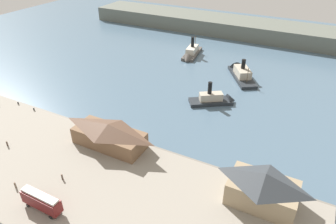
{
  "coord_description": "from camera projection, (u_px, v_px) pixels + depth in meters",
  "views": [
    {
      "loc": [
        43.54,
        -60.4,
        52.84
      ],
      "look_at": [
        5.36,
        12.97,
        2.0
      ],
      "focal_mm": 32.41,
      "sensor_mm": 36.0,
      "label": 1
    }
  ],
  "objects": [
    {
      "name": "ground_plane",
      "position": [
        132.0,
        134.0,
        90.44
      ],
      "size": [
        320.0,
        320.0,
        0.0
      ],
      "primitive_type": "plane",
      "color": "slate"
    },
    {
      "name": "quay_promenade",
      "position": [
        82.0,
        178.0,
        73.5
      ],
      "size": [
        110.0,
        36.0,
        1.2
      ],
      "primitive_type": "cube",
      "color": "gray",
      "rests_on": "ground"
    },
    {
      "name": "seawall_edge",
      "position": [
        125.0,
        139.0,
        87.46
      ],
      "size": [
        110.0,
        0.8,
        1.0
      ],
      "primitive_type": "cube",
      "color": "slate",
      "rests_on": "ground"
    },
    {
      "name": "ferry_shed_customs_shed",
      "position": [
        109.0,
        135.0,
        82.06
      ],
      "size": [
        20.28,
        8.63,
        6.82
      ],
      "color": "brown",
      "rests_on": "quay_promenade"
    },
    {
      "name": "ferry_shed_west_terminal",
      "position": [
        263.0,
        188.0,
        64.32
      ],
      "size": [
        14.58,
        9.3,
        8.27
      ],
      "color": "#998466",
      "rests_on": "quay_promenade"
    },
    {
      "name": "street_tram",
      "position": [
        41.0,
        201.0,
        63.49
      ],
      "size": [
        9.61,
        2.58,
        4.4
      ],
      "color": "maroon",
      "rests_on": "quay_promenade"
    },
    {
      "name": "pedestrian_standing_center",
      "position": [
        15.0,
        185.0,
        69.69
      ],
      "size": [
        0.42,
        0.42,
        1.69
      ],
      "color": "#6B5B4C",
      "rests_on": "quay_promenade"
    },
    {
      "name": "pedestrian_near_cart",
      "position": [
        7.0,
        144.0,
        83.0
      ],
      "size": [
        0.41,
        0.41,
        1.66
      ],
      "color": "#4C3D33",
      "rests_on": "quay_promenade"
    },
    {
      "name": "pedestrian_near_west_shed",
      "position": [
        62.0,
        177.0,
        72.07
      ],
      "size": [
        0.4,
        0.4,
        1.61
      ],
      "color": "#4C3D33",
      "rests_on": "quay_promenade"
    },
    {
      "name": "mooring_post_center_west",
      "position": [
        34.0,
        109.0,
        99.34
      ],
      "size": [
        0.44,
        0.44,
        0.9
      ],
      "primitive_type": "cylinder",
      "color": "black",
      "rests_on": "quay_promenade"
    },
    {
      "name": "mooring_post_center_east",
      "position": [
        18.0,
        103.0,
        102.78
      ],
      "size": [
        0.44,
        0.44,
        0.9
      ],
      "primitive_type": "cylinder",
      "color": "black",
      "rests_on": "quay_promenade"
    },
    {
      "name": "ferry_mid_harbor",
      "position": [
        191.0,
        54.0,
        142.94
      ],
      "size": [
        8.06,
        20.12,
        10.58
      ],
      "color": "#514C47",
      "rests_on": "ground"
    },
    {
      "name": "ferry_approaching_east",
      "position": [
        216.0,
        99.0,
        105.49
      ],
      "size": [
        16.26,
        13.2,
        9.88
      ],
      "color": "#23282D",
      "rests_on": "ground"
    },
    {
      "name": "ferry_moored_east",
      "position": [
        240.0,
        72.0,
        124.96
      ],
      "size": [
        17.07,
        22.19,
        10.26
      ],
      "color": "#23282D",
      "rests_on": "ground"
    },
    {
      "name": "far_headland",
      "position": [
        239.0,
        27.0,
        171.48
      ],
      "size": [
        180.0,
        24.0,
        8.0
      ],
      "primitive_type": "cube",
      "color": "#60665B",
      "rests_on": "ground"
    }
  ]
}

